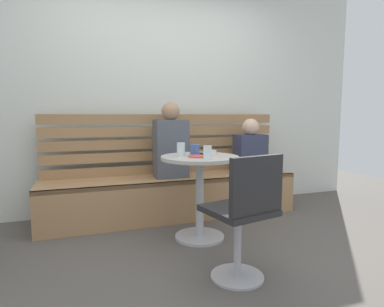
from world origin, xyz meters
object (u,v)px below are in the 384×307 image
person_child_left (250,149)px  cup_espresso_small (213,153)px  booth_bench (173,197)px  person_adult (171,144)px  plate_small (198,156)px  cup_mug_blue (195,150)px  cup_glass_tall (181,150)px  cafe_table (200,181)px  cup_water_clear (207,153)px  white_chair (245,213)px  phone_on_table (203,154)px

person_child_left → cup_espresso_small: 1.02m
booth_bench → person_adult: (-0.02, -0.01, 0.57)m
booth_bench → plate_small: bearing=-88.6°
cup_mug_blue → cup_glass_tall: bearing=-160.0°
cafe_table → cup_glass_tall: size_ratio=6.17×
cafe_table → plate_small: size_ratio=4.35×
cafe_table → cup_water_clear: bearing=-93.8°
cup_mug_blue → cup_glass_tall: size_ratio=0.79×
plate_small → white_chair: bearing=-86.8°
person_child_left → cup_water_clear: size_ratio=5.60×
cup_espresso_small → cup_glass_tall: cup_glass_tall is taller
booth_bench → person_adult: bearing=-150.8°
white_chair → cup_glass_tall: bearing=101.2°
booth_bench → cup_espresso_small: cup_espresso_small is taller
booth_bench → cup_water_clear: size_ratio=24.55×
cafe_table → phone_on_table: bearing=56.9°
cup_water_clear → phone_on_table: bearing=74.0°
cup_mug_blue → phone_on_table: size_ratio=0.68×
cup_glass_tall → cup_espresso_small: bearing=-17.7°
person_adult → cup_glass_tall: size_ratio=6.56×
person_adult → cup_mug_blue: 0.57m
plate_small → person_adult: bearing=93.1°
cafe_table → phone_on_table: 0.27m
plate_small → cup_mug_blue: bearing=79.7°
cup_glass_tall → cafe_table: bearing=-9.9°
plate_small → cafe_table: bearing=53.7°
person_adult → cup_espresso_small: person_adult is taller
booth_bench → cup_water_clear: 1.04m
cup_water_clear → cup_mug_blue: (-0.00, 0.29, -0.01)m
person_adult → person_child_left: (0.93, -0.02, -0.08)m
cafe_table → cup_espresso_small: size_ratio=13.21×
cup_espresso_small → plate_small: size_ratio=0.33×
cafe_table → phone_on_table: phone_on_table is taller
cup_glass_tall → cup_mug_blue: bearing=20.0°
booth_bench → white_chair: bearing=-87.7°
cup_espresso_small → cup_mug_blue: 0.18m
person_adult → cup_glass_tall: bearing=-97.8°
cafe_table → phone_on_table: size_ratio=5.29×
phone_on_table → cup_water_clear: bearing=-142.3°
booth_bench → cup_mug_blue: 0.81m
phone_on_table → cup_glass_tall: bearing=165.3°
cup_espresso_small → cup_water_clear: bearing=-126.6°
cup_espresso_small → cafe_table: bearing=151.0°
cafe_table → cup_glass_tall: 0.33m
white_chair → phone_on_table: white_chair is taller
cup_glass_tall → white_chair: bearing=-78.8°
cup_mug_blue → plate_small: (-0.02, -0.14, -0.04)m
cup_water_clear → cup_glass_tall: cup_glass_tall is taller
person_adult → cup_espresso_small: size_ratio=14.06×
cup_espresso_small → phone_on_table: cup_espresso_small is taller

